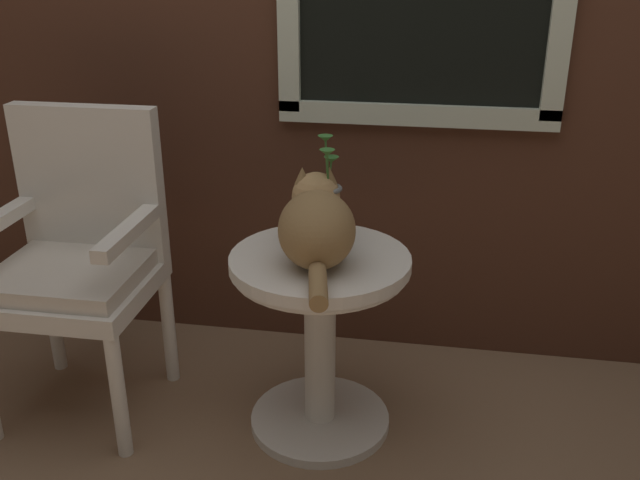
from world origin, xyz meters
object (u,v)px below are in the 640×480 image
Objects in this scene: wicker_side_table at (320,315)px; cat at (317,224)px; wicker_chair at (79,251)px; pewter_vase_with_ivy at (328,213)px.

cat reaches higher than wicker_side_table.
wicker_chair reaches higher than cat.
cat is at bearing -4.85° from wicker_chair.
wicker_side_table is at bearing 84.60° from cat.
pewter_vase_with_ivy is (0.77, 0.08, 0.14)m from wicker_chair.
wicker_side_table is 0.61× the size of wicker_chair.
cat is (-0.00, -0.04, 0.31)m from wicker_side_table.
cat is 1.70× the size of pewter_vase_with_ivy.
wicker_chair is at bearing 177.84° from wicker_side_table.
wicker_side_table is at bearing -93.28° from pewter_vase_with_ivy.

